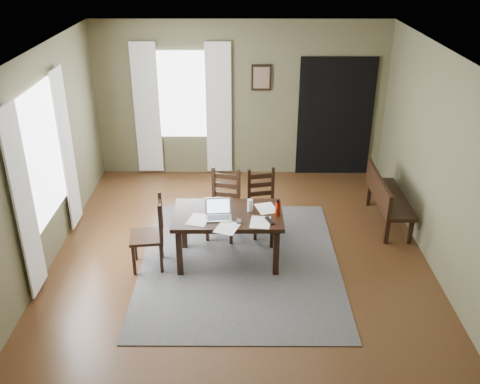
{
  "coord_description": "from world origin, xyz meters",
  "views": [
    {
      "loc": [
        0.03,
        -5.97,
        3.95
      ],
      "look_at": [
        0.0,
        0.3,
        0.9
      ],
      "focal_mm": 40.0,
      "sensor_mm": 36.0,
      "label": 1
    }
  ],
  "objects_px": {
    "chair_end": "(151,234)",
    "water_bottle": "(278,208)",
    "bench": "(386,195)",
    "chair_back_right": "(263,203)",
    "chair_back_left": "(223,205)",
    "dining_table": "(228,219)",
    "laptop": "(218,212)"
  },
  "relations": [
    {
      "from": "chair_back_left",
      "to": "water_bottle",
      "type": "xyz_separation_m",
      "value": [
        0.71,
        -0.73,
        0.33
      ]
    },
    {
      "from": "bench",
      "to": "water_bottle",
      "type": "distance_m",
      "value": 2.03
    },
    {
      "from": "chair_back_right",
      "to": "bench",
      "type": "bearing_deg",
      "value": -4.19
    },
    {
      "from": "chair_end",
      "to": "chair_back_right",
      "type": "height_order",
      "value": "chair_end"
    },
    {
      "from": "chair_back_left",
      "to": "laptop",
      "type": "height_order",
      "value": "chair_back_left"
    },
    {
      "from": "chair_back_left",
      "to": "bench",
      "type": "bearing_deg",
      "value": 23.18
    },
    {
      "from": "chair_back_left",
      "to": "water_bottle",
      "type": "height_order",
      "value": "chair_back_left"
    },
    {
      "from": "chair_back_right",
      "to": "laptop",
      "type": "height_order",
      "value": "chair_back_right"
    },
    {
      "from": "chair_back_left",
      "to": "bench",
      "type": "relative_size",
      "value": 0.72
    },
    {
      "from": "chair_end",
      "to": "chair_back_right",
      "type": "xyz_separation_m",
      "value": [
        1.47,
        0.91,
        -0.02
      ]
    },
    {
      "from": "dining_table",
      "to": "chair_back_left",
      "type": "height_order",
      "value": "chair_back_left"
    },
    {
      "from": "laptop",
      "to": "chair_back_left",
      "type": "bearing_deg",
      "value": 83.21
    },
    {
      "from": "dining_table",
      "to": "chair_back_left",
      "type": "bearing_deg",
      "value": 96.39
    },
    {
      "from": "chair_end",
      "to": "chair_back_left",
      "type": "xyz_separation_m",
      "value": [
        0.9,
        0.81,
        0.0
      ]
    },
    {
      "from": "dining_table",
      "to": "laptop",
      "type": "distance_m",
      "value": 0.2
    },
    {
      "from": "laptop",
      "to": "dining_table",
      "type": "bearing_deg",
      "value": 31.76
    },
    {
      "from": "bench",
      "to": "laptop",
      "type": "bearing_deg",
      "value": 114.86
    },
    {
      "from": "dining_table",
      "to": "bench",
      "type": "distance_m",
      "value": 2.53
    },
    {
      "from": "chair_end",
      "to": "chair_back_right",
      "type": "relative_size",
      "value": 1.04
    },
    {
      "from": "water_bottle",
      "to": "bench",
      "type": "bearing_deg",
      "value": 33.31
    },
    {
      "from": "water_bottle",
      "to": "chair_back_left",
      "type": "bearing_deg",
      "value": 134.33
    },
    {
      "from": "bench",
      "to": "water_bottle",
      "type": "xyz_separation_m",
      "value": [
        -1.67,
        -1.1,
        0.36
      ]
    },
    {
      "from": "bench",
      "to": "water_bottle",
      "type": "height_order",
      "value": "water_bottle"
    },
    {
      "from": "chair_end",
      "to": "laptop",
      "type": "relative_size",
      "value": 2.83
    },
    {
      "from": "dining_table",
      "to": "chair_back_left",
      "type": "xyz_separation_m",
      "value": [
        -0.08,
        0.67,
        -0.14
      ]
    },
    {
      "from": "chair_end",
      "to": "laptop",
      "type": "xyz_separation_m",
      "value": [
        0.87,
        0.05,
        0.29
      ]
    },
    {
      "from": "chair_end",
      "to": "water_bottle",
      "type": "relative_size",
      "value": 4.3
    },
    {
      "from": "chair_back_right",
      "to": "water_bottle",
      "type": "height_order",
      "value": "chair_back_right"
    },
    {
      "from": "laptop",
      "to": "chair_back_right",
      "type": "bearing_deg",
      "value": 50.9
    },
    {
      "from": "dining_table",
      "to": "laptop",
      "type": "height_order",
      "value": "laptop"
    },
    {
      "from": "bench",
      "to": "water_bottle",
      "type": "relative_size",
      "value": 6.03
    },
    {
      "from": "chair_back_right",
      "to": "water_bottle",
      "type": "distance_m",
      "value": 0.92
    }
  ]
}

